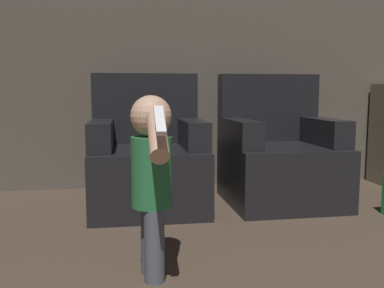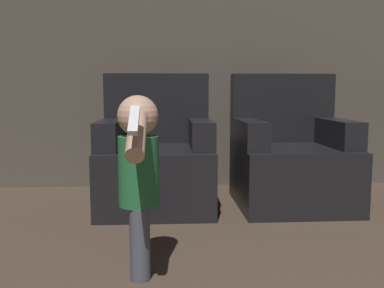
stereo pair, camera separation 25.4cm
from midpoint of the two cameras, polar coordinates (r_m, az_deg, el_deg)
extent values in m
cube|color=#51493F|center=(3.91, 2.38, 13.50)|extent=(8.40, 0.05, 2.60)
cube|color=black|center=(3.16, -2.50, -4.53)|extent=(0.82, 0.82, 0.45)
cube|color=black|center=(3.43, -2.61, 4.77)|extent=(0.82, 0.16, 0.55)
cube|color=black|center=(3.13, -8.59, 1.30)|extent=(0.16, 0.66, 0.20)
cube|color=black|center=(3.13, 3.51, 1.38)|extent=(0.16, 0.66, 0.20)
cube|color=black|center=(3.33, 15.36, -4.19)|extent=(0.83, 0.83, 0.45)
cube|color=black|center=(3.58, 13.88, 4.67)|extent=(0.82, 0.17, 0.55)
cube|color=black|center=(3.19, 9.95, 1.38)|extent=(0.17, 0.66, 0.20)
cube|color=black|center=(3.41, 20.79, 1.39)|extent=(0.17, 0.66, 0.20)
cylinder|color=#474C56|center=(1.99, -3.24, -13.24)|extent=(0.09, 0.09, 0.34)
cylinder|color=#474C56|center=(2.09, -3.52, -12.28)|extent=(0.09, 0.09, 0.34)
cylinder|color=#236638|center=(1.95, -3.45, -3.65)|extent=(0.19, 0.19, 0.32)
sphere|color=tan|center=(1.92, -3.51, 3.77)|extent=(0.19, 0.19, 0.19)
cylinder|color=tan|center=(2.07, -3.75, -3.42)|extent=(0.08, 0.08, 0.27)
cylinder|color=tan|center=(1.70, -3.16, 1.19)|extent=(0.08, 0.27, 0.20)
cube|color=white|center=(1.58, -3.19, 3.20)|extent=(0.04, 0.16, 0.10)
camera|label=1|loc=(0.13, -87.14, 0.35)|focal=40.00mm
camera|label=2|loc=(0.13, 92.86, -0.35)|focal=40.00mm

